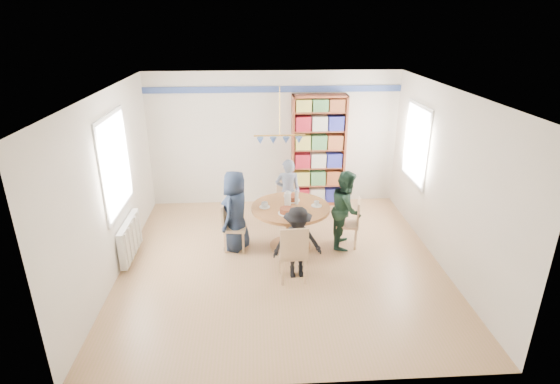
{
  "coord_description": "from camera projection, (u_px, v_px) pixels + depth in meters",
  "views": [
    {
      "loc": [
        -0.39,
        -6.05,
        3.65
      ],
      "look_at": [
        0.0,
        0.4,
        1.05
      ],
      "focal_mm": 28.0,
      "sensor_mm": 36.0,
      "label": 1
    }
  ],
  "objects": [
    {
      "name": "ground",
      "position": [
        281.0,
        262.0,
        6.99
      ],
      "size": [
        5.0,
        5.0,
        0.0
      ],
      "primitive_type": "plane",
      "color": "tan"
    },
    {
      "name": "person_far",
      "position": [
        288.0,
        192.0,
        8.05
      ],
      "size": [
        0.47,
        0.31,
        1.28
      ],
      "primitive_type": "imported",
      "rotation": [
        0.0,
        0.0,
        3.14
      ],
      "color": "gray",
      "rests_on": "ground"
    },
    {
      "name": "person_near",
      "position": [
        297.0,
        243.0,
        6.42
      ],
      "size": [
        0.76,
        0.48,
        1.13
      ],
      "primitive_type": "imported",
      "rotation": [
        0.0,
        0.0,
        0.09
      ],
      "color": "black",
      "rests_on": "ground"
    },
    {
      "name": "radiator",
      "position": [
        130.0,
        238.0,
        7.0
      ],
      "size": [
        0.12,
        1.0,
        0.6
      ],
      "color": "silver",
      "rests_on": "ground"
    },
    {
      "name": "person_left",
      "position": [
        236.0,
        211.0,
        7.17
      ],
      "size": [
        0.65,
        0.78,
        1.37
      ],
      "primitive_type": "imported",
      "rotation": [
        0.0,
        0.0,
        -1.94
      ],
      "color": "#182236",
      "rests_on": "ground"
    },
    {
      "name": "chair_far",
      "position": [
        288.0,
        198.0,
        8.23
      ],
      "size": [
        0.47,
        0.47,
        0.85
      ],
      "color": "#D4AD82",
      "rests_on": "ground"
    },
    {
      "name": "dining_table",
      "position": [
        291.0,
        217.0,
        7.25
      ],
      "size": [
        1.3,
        1.3,
        0.75
      ],
      "color": "brown",
      "rests_on": "ground"
    },
    {
      "name": "bookshelf",
      "position": [
        318.0,
        152.0,
        8.79
      ],
      "size": [
        1.08,
        0.32,
        2.26
      ],
      "color": "brown",
      "rests_on": "ground"
    },
    {
      "name": "chair_near",
      "position": [
        293.0,
        251.0,
        6.3
      ],
      "size": [
        0.42,
        0.42,
        0.91
      ],
      "color": "#D4AD82",
      "rests_on": "ground"
    },
    {
      "name": "person_right",
      "position": [
        346.0,
        209.0,
        7.28
      ],
      "size": [
        0.64,
        0.75,
        1.33
      ],
      "primitive_type": "imported",
      "rotation": [
        0.0,
        0.0,
        1.34
      ],
      "color": "#183022",
      "rests_on": "ground"
    },
    {
      "name": "chair_right",
      "position": [
        352.0,
        221.0,
        7.34
      ],
      "size": [
        0.44,
        0.44,
        0.84
      ],
      "color": "#D4AD82",
      "rests_on": "ground"
    },
    {
      "name": "tableware",
      "position": [
        289.0,
        203.0,
        7.17
      ],
      "size": [
        1.03,
        1.03,
        0.27
      ],
      "color": "white",
      "rests_on": "dining_table"
    },
    {
      "name": "chair_left",
      "position": [
        231.0,
        224.0,
        7.22
      ],
      "size": [
        0.4,
        0.4,
        0.84
      ],
      "color": "#D4AD82",
      "rests_on": "ground"
    },
    {
      "name": "room_shell",
      "position": [
        262.0,
        148.0,
        7.16
      ],
      "size": [
        5.0,
        5.0,
        5.0
      ],
      "color": "white",
      "rests_on": "ground"
    }
  ]
}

